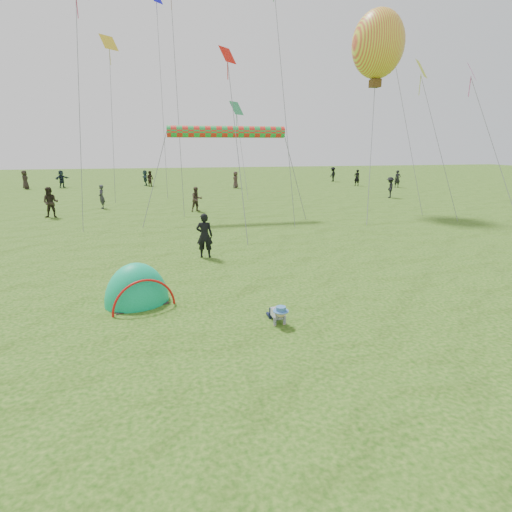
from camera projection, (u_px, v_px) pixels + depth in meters
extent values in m
plane|color=#0F3C07|center=(242.00, 315.00, 10.06)|extent=(140.00, 140.00, 0.00)
ellipsoid|color=#00A554|center=(138.00, 302.00, 10.89)|extent=(2.11, 1.94, 2.22)
imported|color=black|center=(205.00, 236.00, 15.06)|extent=(0.68, 0.51, 1.70)
imported|color=#2D2C33|center=(102.00, 197.00, 26.84)|extent=(0.50, 0.65, 1.58)
imported|color=black|center=(150.00, 179.00, 41.31)|extent=(0.98, 0.97, 1.60)
imported|color=black|center=(333.00, 174.00, 46.99)|extent=(1.21, 1.19, 1.67)
imported|color=black|center=(25.00, 180.00, 38.93)|extent=(0.68, 0.94, 1.79)
imported|color=#1E3138|center=(145.00, 178.00, 42.26)|extent=(0.71, 1.54, 1.60)
imported|color=black|center=(397.00, 179.00, 40.29)|extent=(0.65, 0.45, 1.72)
imported|color=black|center=(51.00, 202.00, 23.42)|extent=(0.89, 0.70, 1.79)
imported|color=black|center=(390.00, 187.00, 32.38)|extent=(1.02, 1.25, 1.68)
imported|color=#3A2A27|center=(236.00, 180.00, 39.83)|extent=(0.74, 0.92, 1.64)
imported|color=#19242F|center=(62.00, 179.00, 40.11)|extent=(1.40, 1.58, 1.73)
imported|color=black|center=(357.00, 178.00, 41.97)|extent=(0.62, 0.41, 1.69)
imported|color=#41322A|center=(197.00, 199.00, 25.62)|extent=(0.92, 0.82, 1.58)
cylinder|color=red|center=(227.00, 132.00, 22.34)|extent=(6.61, 0.64, 0.64)
plane|color=yellow|center=(394.00, 49.00, 26.30)|extent=(1.12, 1.12, 0.92)
plane|color=#DC429E|center=(472.00, 71.00, 22.17)|extent=(1.13, 1.13, 0.92)
plane|color=red|center=(227.00, 55.00, 19.61)|extent=(0.95, 0.95, 0.77)
plane|color=yellow|center=(109.00, 42.00, 31.11)|extent=(1.37, 1.37, 1.12)
plane|color=#CAD631|center=(422.00, 69.00, 24.86)|extent=(1.31, 1.31, 1.07)
plane|color=#30935B|center=(236.00, 108.00, 34.19)|extent=(1.36, 1.36, 1.11)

